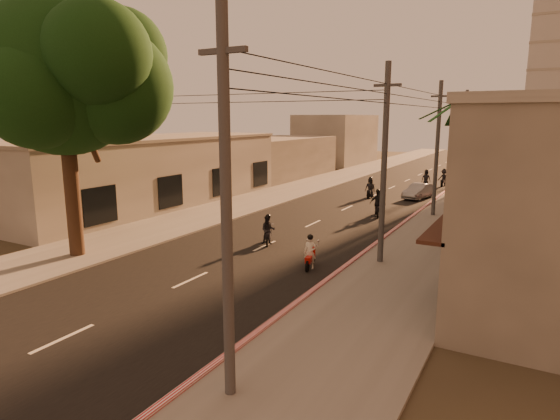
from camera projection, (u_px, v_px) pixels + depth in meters
The scene contains 19 objects.
ground at pixel (156, 296), 17.68m from camera, with size 160.00×160.00×0.00m, color #383023.
road at pixel (347, 208), 34.84m from camera, with size 10.00×140.00×0.02m, color black.
sidewalk_right at pixel (453, 218), 31.26m from camera, with size 5.00×140.00×0.12m, color slate.
sidewalk_left at pixel (261, 199), 38.39m from camera, with size 5.00×140.00×0.12m, color slate.
curb_stripe at pixel (397, 228), 28.11m from camera, with size 0.20×60.00×0.20m, color #B51324.
left_building at pixel (148, 171), 35.83m from camera, with size 8.20×24.20×5.20m.
broadleaf_tree at pixel (71, 76), 21.02m from camera, with size 9.60×8.70×12.10m.
palm_tree at pixel (459, 108), 26.22m from camera, with size 5.00×5.00×8.20m.
utility_poles at pixel (439, 119), 30.62m from camera, with size 1.20×48.26×9.00m.
filler_right at pixel (559, 153), 49.06m from camera, with size 8.00×14.00×6.00m, color #ADA89C.
filler_left_near at pixel (276, 157), 53.08m from camera, with size 8.00×14.00×4.40m, color #ADA89C.
filler_left_far at pixel (337, 139), 68.28m from camera, with size 8.00×14.00×7.00m, color #ADA89C.
scooter_red at pixel (310, 253), 20.78m from camera, with size 0.76×1.60×1.59m.
scooter_mid_a at pixel (268, 230), 24.80m from camera, with size 1.21×1.55×1.64m.
scooter_mid_b at pixel (378, 204), 31.68m from camera, with size 1.33×1.88×1.92m.
scooter_far_a at pixel (370, 188), 39.16m from camera, with size 0.90×1.83×1.79m.
scooter_far_b at pixel (444, 178), 45.71m from camera, with size 1.20×1.80×1.77m.
parked_car at pixel (419, 191), 38.83m from camera, with size 2.08×4.00×1.25m, color #93959A.
scooter_far_c at pixel (426, 179), 45.02m from camera, with size 1.12×1.75×1.77m.
Camera 1 is at (12.19, -12.35, 6.63)m, focal length 30.00 mm.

